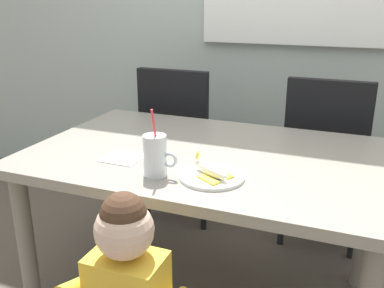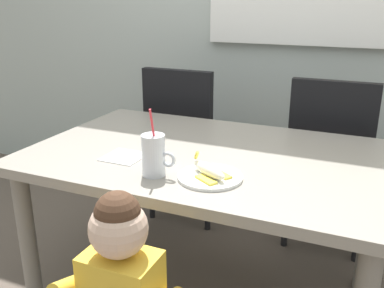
% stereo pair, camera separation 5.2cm
% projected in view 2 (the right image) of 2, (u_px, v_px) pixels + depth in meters
% --- Properties ---
extents(dining_table, '(1.46, 0.94, 0.74)m').
position_uv_depth(dining_table, '(208.00, 173.00, 1.80)').
color(dining_table, gray).
rests_on(dining_table, ground).
extents(dining_chair_left, '(0.44, 0.45, 0.96)m').
position_uv_depth(dining_chair_left, '(186.00, 136.00, 2.61)').
color(dining_chair_left, black).
rests_on(dining_chair_left, ground).
extents(dining_chair_right, '(0.44, 0.44, 0.96)m').
position_uv_depth(dining_chair_right, '(330.00, 155.00, 2.30)').
color(dining_chair_right, black).
rests_on(dining_chair_right, ground).
extents(toddler_standing, '(0.33, 0.24, 0.84)m').
position_uv_depth(toddler_standing, '(122.00, 288.00, 1.27)').
color(toddler_standing, '#3F4760').
rests_on(toddler_standing, ground).
extents(milk_cup, '(0.13, 0.08, 0.25)m').
position_uv_depth(milk_cup, '(154.00, 157.00, 1.52)').
color(milk_cup, silver).
rests_on(milk_cup, dining_table).
extents(snack_plate, '(0.23, 0.23, 0.01)m').
position_uv_depth(snack_plate, '(210.00, 177.00, 1.51)').
color(snack_plate, white).
rests_on(snack_plate, dining_table).
extents(peeled_banana, '(0.17, 0.15, 0.07)m').
position_uv_depth(peeled_banana, '(209.00, 171.00, 1.49)').
color(peeled_banana, '#F4EAC6').
rests_on(peeled_banana, snack_plate).
extents(paper_napkin, '(0.15, 0.15, 0.00)m').
position_uv_depth(paper_napkin, '(124.00, 157.00, 1.71)').
color(paper_napkin, white).
rests_on(paper_napkin, dining_table).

